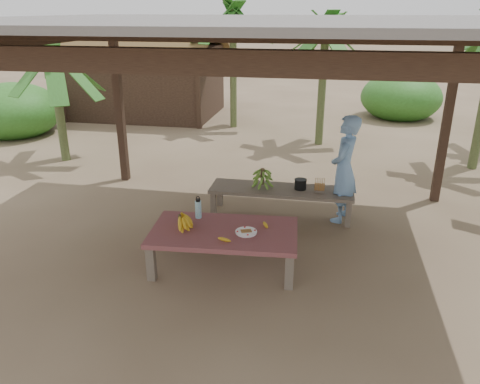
% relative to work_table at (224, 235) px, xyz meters
% --- Properties ---
extents(ground, '(80.00, 80.00, 0.00)m').
position_rel_work_table_xyz_m(ground, '(0.24, 0.50, -0.43)').
color(ground, brown).
rests_on(ground, ground).
extents(pavilion, '(6.60, 5.60, 2.95)m').
position_rel_work_table_xyz_m(pavilion, '(0.22, 0.49, 2.34)').
color(pavilion, black).
rests_on(pavilion, ground).
extents(work_table, '(1.87, 1.13, 0.50)m').
position_rel_work_table_xyz_m(work_table, '(0.00, 0.00, 0.00)').
color(work_table, brown).
rests_on(work_table, ground).
extents(bench, '(2.20, 0.61, 0.45)m').
position_rel_work_table_xyz_m(bench, '(0.53, 1.69, -0.04)').
color(bench, brown).
rests_on(bench, ground).
extents(ripe_banana_bunch, '(0.36, 0.33, 0.19)m').
position_rel_work_table_xyz_m(ripe_banana_bunch, '(-0.55, -0.03, 0.16)').
color(ripe_banana_bunch, gold).
rests_on(ripe_banana_bunch, work_table).
extents(plate, '(0.26, 0.26, 0.04)m').
position_rel_work_table_xyz_m(plate, '(0.28, -0.04, 0.08)').
color(plate, white).
rests_on(plate, work_table).
extents(loose_banana_front, '(0.17, 0.05, 0.04)m').
position_rel_work_table_xyz_m(loose_banana_front, '(0.07, -0.29, 0.09)').
color(loose_banana_front, gold).
rests_on(loose_banana_front, work_table).
extents(loose_banana_side, '(0.11, 0.14, 0.04)m').
position_rel_work_table_xyz_m(loose_banana_side, '(0.49, 0.20, 0.09)').
color(loose_banana_side, gold).
rests_on(loose_banana_side, work_table).
extents(water_flask, '(0.08, 0.08, 0.30)m').
position_rel_work_table_xyz_m(water_flask, '(-0.41, 0.30, 0.19)').
color(water_flask, '#41AECC').
rests_on(water_flask, work_table).
extents(green_banana_stalk, '(0.29, 0.29, 0.32)m').
position_rel_work_table_xyz_m(green_banana_stalk, '(0.23, 1.68, 0.18)').
color(green_banana_stalk, '#598C2D').
rests_on(green_banana_stalk, bench).
extents(cooking_pot, '(0.18, 0.18, 0.15)m').
position_rel_work_table_xyz_m(cooking_pot, '(0.82, 1.72, 0.09)').
color(cooking_pot, black).
rests_on(cooking_pot, bench).
extents(skewer_rack, '(0.18, 0.08, 0.24)m').
position_rel_work_table_xyz_m(skewer_rack, '(1.11, 1.64, 0.14)').
color(skewer_rack, '#A57F47').
rests_on(skewer_rack, bench).
extents(woman, '(0.54, 0.68, 1.63)m').
position_rel_work_table_xyz_m(woman, '(1.45, 1.72, 0.38)').
color(woman, '#75A4DD').
rests_on(woman, ground).
extents(hut, '(4.40, 3.43, 2.85)m').
position_rel_work_table_xyz_m(hut, '(-4.26, 8.50, 0.67)').
color(hut, black).
rests_on(hut, ground).
extents(banana_plant_n, '(1.80, 1.80, 2.89)m').
position_rel_work_table_xyz_m(banana_plant_n, '(0.98, 6.04, 1.97)').
color(banana_plant_n, '#596638').
rests_on(banana_plant_n, ground).
extents(banana_plant_nw, '(1.80, 1.80, 3.24)m').
position_rel_work_table_xyz_m(banana_plant_nw, '(-1.40, 7.38, 2.31)').
color(banana_plant_nw, '#596638').
rests_on(banana_plant_nw, ground).
extents(banana_plant_w, '(1.80, 1.80, 2.45)m').
position_rel_work_table_xyz_m(banana_plant_w, '(-4.34, 3.71, 1.55)').
color(banana_plant_w, '#596638').
rests_on(banana_plant_w, ground).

